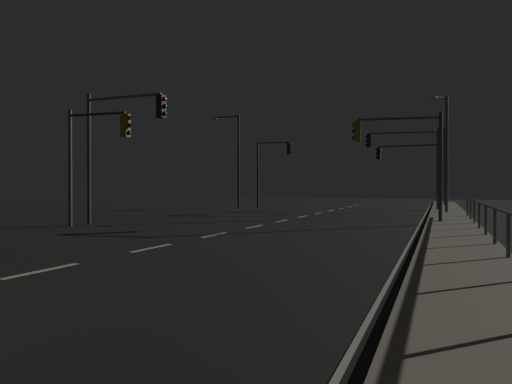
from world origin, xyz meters
The scene contains 14 objects.
ground_plane centered at (0.00, 17.50, 0.00)m, with size 112.00×112.00×0.00m, color black.
sidewalk_right centered at (7.83, 17.50, 0.07)m, with size 2.08×77.00×0.14m, color gray.
lane_markings_center centered at (0.00, 21.00, 0.01)m, with size 0.14×50.00×0.01m.
lane_edge_line centered at (6.54, 22.50, 0.01)m, with size 0.14×53.00×0.01m.
traffic_light_mid_right centered at (5.08, 34.57, 4.20)m, with size 5.02×0.85×5.69m.
traffic_light_far_left centered at (-5.59, 15.52, 4.07)m, with size 4.13×0.47×5.78m.
traffic_light_far_right centered at (5.14, 37.45, 3.70)m, with size 4.73×0.55×4.98m.
traffic_light_far_center centered at (-6.08, 14.55, 3.45)m, with size 3.02×0.35×4.95m.
traffic_light_mid_left centered at (5.62, 20.91, 3.61)m, with size 3.94×0.71×4.90m.
traffic_light_near_left centered at (-6.03, 37.65, 3.96)m, with size 3.00×0.56×5.72m.
street_lamp_across_street centered at (7.58, 29.97, 4.41)m, with size 1.20×1.39×7.11m.
street_lamp_mid_block centered at (7.56, 44.83, 4.23)m, with size 1.30×1.14×6.80m.
street_lamp_median centered at (-7.88, 33.78, 4.48)m, with size 2.47×0.36×7.41m.
barrier_fence centered at (8.72, 11.99, 0.87)m, with size 0.09×28.06×0.98m.
Camera 1 is at (7.32, -2.79, 1.63)m, focal length 35.32 mm.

